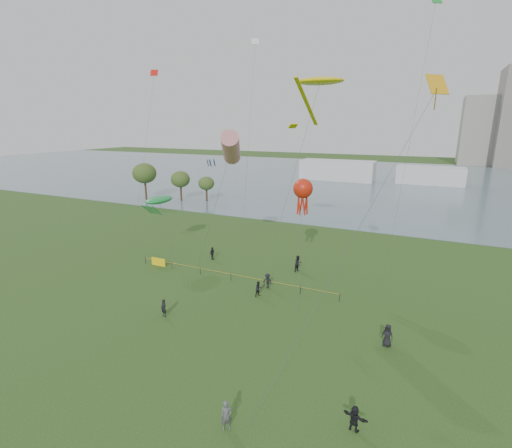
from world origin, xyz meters
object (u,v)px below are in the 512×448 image
at_px(kite_octopus, 303,189).
at_px(kite_stingray, 319,82).
at_px(fence, 185,267).
at_px(kite_flyer, 227,416).

bearing_deg(kite_octopus, kite_stingray, 45.48).
distance_m(fence, kite_octopus, 16.32).
distance_m(fence, kite_flyer, 24.16).
relative_size(fence, kite_stingray, 1.12).
bearing_deg(kite_stingray, kite_octopus, -127.52).
relative_size(fence, kite_octopus, 2.20).
xyz_separation_m(kite_stingray, kite_octopus, (-0.87, -1.64, -11.13)).
height_order(kite_flyer, kite_stingray, kite_stingray).
distance_m(fence, kite_stingray, 25.27).
relative_size(fence, kite_flyer, 13.53).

